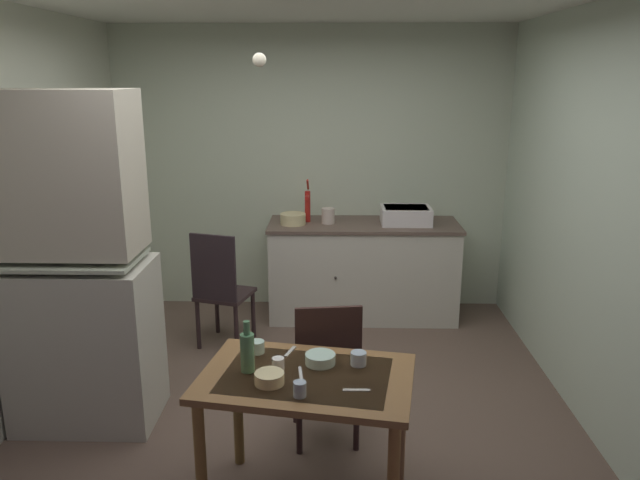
% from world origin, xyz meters
% --- Properties ---
extents(ground_plane, '(5.22, 5.22, 0.00)m').
position_xyz_m(ground_plane, '(0.00, 0.00, 0.00)').
color(ground_plane, brown).
extents(wall_back, '(3.72, 0.10, 2.61)m').
position_xyz_m(wall_back, '(0.00, 2.16, 1.31)').
color(wall_back, beige).
rests_on(wall_back, ground).
extents(wall_right, '(0.10, 4.32, 2.61)m').
position_xyz_m(wall_right, '(1.86, 0.00, 1.31)').
color(wall_right, beige).
rests_on(wall_right, ground).
extents(hutch_cabinet, '(0.86, 0.56, 2.10)m').
position_xyz_m(hutch_cabinet, '(-1.36, -0.01, 0.98)').
color(hutch_cabinet, beige).
rests_on(hutch_cabinet, ground).
extents(counter_cabinet, '(1.71, 0.64, 0.88)m').
position_xyz_m(counter_cabinet, '(0.48, 1.79, 0.44)').
color(counter_cabinet, beige).
rests_on(counter_cabinet, ground).
extents(sink_basin, '(0.44, 0.34, 0.15)m').
position_xyz_m(sink_basin, '(0.85, 1.79, 0.96)').
color(sink_basin, white).
rests_on(sink_basin, counter_cabinet).
extents(hand_pump, '(0.05, 0.27, 0.39)m').
position_xyz_m(hand_pump, '(-0.02, 1.84, 1.05)').
color(hand_pump, '#B21E19').
rests_on(hand_pump, counter_cabinet).
extents(mixing_bowl_counter, '(0.23, 0.23, 0.10)m').
position_xyz_m(mixing_bowl_counter, '(-0.15, 1.74, 0.93)').
color(mixing_bowl_counter, beige).
rests_on(mixing_bowl_counter, counter_cabinet).
extents(stoneware_crock, '(0.12, 0.12, 0.14)m').
position_xyz_m(stoneware_crock, '(0.16, 1.78, 0.95)').
color(stoneware_crock, beige).
rests_on(stoneware_crock, counter_cabinet).
extents(dining_table, '(1.14, 0.84, 0.75)m').
position_xyz_m(dining_table, '(0.08, -0.83, 0.63)').
color(dining_table, brown).
rests_on(dining_table, ground).
extents(chair_far_side, '(0.45, 0.45, 0.93)m').
position_xyz_m(chair_far_side, '(0.17, -0.26, 0.49)').
color(chair_far_side, '#311F1E').
rests_on(chair_far_side, ground).
extents(chair_by_counter, '(0.49, 0.49, 0.98)m').
position_xyz_m(chair_by_counter, '(-0.70, 1.08, 0.51)').
color(chair_by_counter, '#2F2022').
rests_on(chair_by_counter, ground).
extents(serving_bowl_wide, '(0.14, 0.14, 0.06)m').
position_xyz_m(serving_bowl_wide, '(-0.09, -0.92, 0.78)').
color(serving_bowl_wide, beige).
rests_on(serving_bowl_wide, dining_table).
extents(soup_bowl_small, '(0.16, 0.16, 0.05)m').
position_xyz_m(soup_bowl_small, '(0.15, -0.70, 0.77)').
color(soup_bowl_small, '#ADD1C1').
rests_on(soup_bowl_small, dining_table).
extents(mug_tall, '(0.06, 0.06, 0.06)m').
position_xyz_m(mug_tall, '(-0.06, -0.77, 0.78)').
color(mug_tall, white).
rests_on(mug_tall, dining_table).
extents(mug_dark, '(0.06, 0.06, 0.07)m').
position_xyz_m(mug_dark, '(0.06, -1.03, 0.78)').
color(mug_dark, '#9EB2C6').
rests_on(mug_dark, dining_table).
extents(teacup_cream, '(0.08, 0.08, 0.07)m').
position_xyz_m(teacup_cream, '(-0.19, -0.58, 0.78)').
color(teacup_cream, '#ADD1C1').
rests_on(teacup_cream, dining_table).
extents(teacup_mint, '(0.08, 0.08, 0.07)m').
position_xyz_m(teacup_mint, '(0.34, -0.71, 0.78)').
color(teacup_mint, '#9EB2C6').
rests_on(teacup_mint, dining_table).
extents(glass_bottle, '(0.07, 0.07, 0.27)m').
position_xyz_m(glass_bottle, '(-0.21, -0.79, 0.85)').
color(glass_bottle, '#4C7F56').
rests_on(glass_bottle, dining_table).
extents(table_knife, '(0.04, 0.20, 0.00)m').
position_xyz_m(table_knife, '(0.06, -0.85, 0.75)').
color(table_knife, silver).
rests_on(table_knife, dining_table).
extents(teaspoon_near_bowl, '(0.06, 0.13, 0.00)m').
position_xyz_m(teaspoon_near_bowl, '(-0.02, -0.57, 0.75)').
color(teaspoon_near_bowl, beige).
rests_on(teaspoon_near_bowl, dining_table).
extents(teaspoon_by_cup, '(0.13, 0.02, 0.00)m').
position_xyz_m(teaspoon_by_cup, '(0.32, -0.97, 0.75)').
color(teaspoon_by_cup, beige).
rests_on(teaspoon_by_cup, dining_table).
extents(pendant_bulb, '(0.08, 0.08, 0.08)m').
position_xyz_m(pendant_bulb, '(-0.22, 0.06, 2.26)').
color(pendant_bulb, '#F9EFCC').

